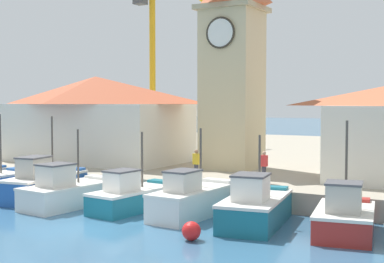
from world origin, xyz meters
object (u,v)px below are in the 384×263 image
Objects in this scene: fishing_boat_right_inner at (255,207)px; warehouse_left at (96,118)px; port_crane_near at (154,80)px; mooring_buoy at (191,231)px; dock_worker_along_quay at (196,164)px; fishing_boat_right_outer at (345,217)px; dock_worker_near_tower at (264,166)px; fishing_boat_mid_right at (193,199)px; clock_tower at (232,59)px; fishing_boat_mid_left at (68,192)px; fishing_boat_center at (133,196)px; fishing_boat_left_inner at (44,184)px.

fishing_boat_right_inner is 0.41× the size of warehouse_left.
port_crane_near reaches higher than warehouse_left.
warehouse_left reaches higher than mooring_buoy.
dock_worker_along_quay reaches higher than mooring_buoy.
fishing_boat_right_outer is 6.97m from dock_worker_near_tower.
dock_worker_near_tower is (17.44, -16.22, -5.25)m from port_crane_near.
fishing_boat_mid_right is 0.36× the size of clock_tower.
fishing_boat_mid_left is 0.97× the size of fishing_boat_mid_right.
fishing_boat_center is 4.20m from dock_worker_along_quay.
fishing_boat_left_inner is 3.37× the size of dock_worker_along_quay.
dock_worker_along_quay is (-8.53, 3.67, 1.15)m from fishing_boat_right_outer.
fishing_boat_center is at bearing 179.84° from fishing_boat_right_inner.
clock_tower is 17.72m from port_crane_near.
fishing_boat_center is 6.15m from mooring_buoy.
fishing_boat_left_inner reaches higher than dock_worker_near_tower.
clock_tower is 20.18× the size of mooring_buoy.
clock_tower is at bearing 3.78° from warehouse_left.
fishing_boat_right_outer is at bearing 0.94° from fishing_boat_center.
fishing_boat_right_outer is (13.07, 1.01, -0.03)m from fishing_boat_mid_left.
port_crane_near is at bearing 139.38° from clock_tower.
fishing_boat_mid_right is (3.08, 0.26, 0.09)m from fishing_boat_center.
fishing_boat_left_inner is at bearing -178.52° from fishing_boat_mid_right.
port_crane_near is at bearing 137.08° from dock_worker_near_tower.
fishing_boat_right_inner is 0.36× the size of clock_tower.
fishing_boat_right_inner is at bearing -72.05° from dock_worker_near_tower.
dock_worker_near_tower is 1.00× the size of dock_worker_along_quay.
dock_worker_near_tower is (-5.14, 4.57, 1.15)m from fishing_boat_right_outer.
fishing_boat_mid_right reaches higher than fishing_boat_center.
fishing_boat_mid_right is 6.73m from fishing_boat_right_outer.
fishing_boat_mid_left reaches higher than dock_worker_near_tower.
fishing_boat_right_outer is 2.71× the size of dock_worker_along_quay.
port_crane_near is at bearing 113.57° from fishing_boat_mid_left.
warehouse_left is (-10.16, -0.67, -3.74)m from clock_tower.
fishing_boat_right_inner is 12.97m from clock_tower.
fishing_boat_left_inner is 1.09× the size of fishing_boat_mid_left.
fishing_boat_left_inner is 0.32× the size of port_crane_near.
warehouse_left is at bearing 113.35° from fishing_boat_left_inner.
fishing_boat_left_inner is 1.10× the size of fishing_boat_center.
fishing_boat_mid_left is 13.04m from clock_tower.
fishing_boat_right_inner reaches higher than fishing_boat_center.
mooring_buoy is at bearing -53.73° from port_crane_near.
fishing_boat_right_outer reaches higher than mooring_buoy.
mooring_buoy is at bearing -142.72° from fishing_boat_right_outer.
fishing_boat_center is 13.32m from warehouse_left.
fishing_boat_left_inner is at bearing 160.24° from fishing_boat_mid_left.
clock_tower is at bearing 55.71° from fishing_boat_left_inner.
fishing_boat_right_inner is 3.21× the size of dock_worker_along_quay.
fishing_boat_center is at bearing -58.63° from port_crane_near.
fishing_boat_mid_left is 3.09× the size of dock_worker_along_quay.
fishing_boat_left_inner is at bearing -151.53° from dock_worker_along_quay.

